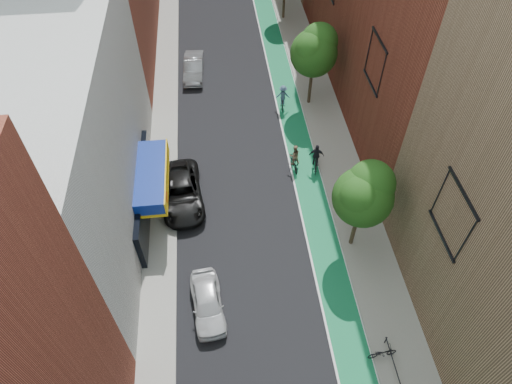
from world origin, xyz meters
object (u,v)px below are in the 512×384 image
object	(u,v)px
parked_car_white	(208,303)
parked_car_black	(182,192)
parked_car_silver	(194,68)
cyclist_lane_mid	(316,160)
cyclist_lane_far	(283,98)
cyclist_lane_near	(294,159)

from	to	relation	value
parked_car_white	parked_car_black	world-z (taller)	parked_car_black
parked_car_white	parked_car_silver	size ratio (longest dim) A/B	0.89
parked_car_white	cyclist_lane_mid	distance (m)	12.81
parked_car_black	cyclist_lane_far	size ratio (longest dim) A/B	2.76
parked_car_black	cyclist_lane_near	world-z (taller)	cyclist_lane_near
parked_car_white	cyclist_lane_near	bearing A→B (deg)	52.24
cyclist_lane_near	cyclist_lane_far	bearing A→B (deg)	-97.73
cyclist_lane_near	cyclist_lane_mid	world-z (taller)	cyclist_lane_mid
cyclist_lane_near	cyclist_lane_far	distance (m)	6.78
parked_car_black	parked_car_white	bearing A→B (deg)	-85.46
parked_car_silver	cyclist_lane_near	xyz separation A→B (m)	(6.77, -12.13, 0.05)
cyclist_lane_mid	parked_car_silver	bearing A→B (deg)	-43.63
cyclist_lane_near	cyclist_lane_far	xyz separation A→B (m)	(0.20, 6.78, 0.15)
parked_car_black	parked_car_silver	distance (m)	14.40
parked_car_silver	cyclist_lane_near	world-z (taller)	cyclist_lane_near
cyclist_lane_mid	cyclist_lane_far	bearing A→B (deg)	-66.90
cyclist_lane_near	parked_car_silver	bearing A→B (deg)	-66.87
parked_car_white	cyclist_lane_mid	world-z (taller)	cyclist_lane_mid
cyclist_lane_far	parked_car_silver	bearing A→B (deg)	-31.49
parked_car_silver	parked_car_white	bearing A→B (deg)	-85.71
parked_car_silver	cyclist_lane_mid	xyz separation A→B (m)	(8.27, -12.39, 0.09)
parked_car_silver	parked_car_black	bearing A→B (deg)	-90.65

